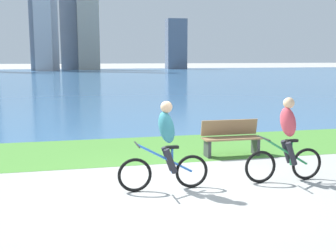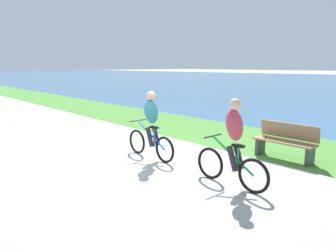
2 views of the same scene
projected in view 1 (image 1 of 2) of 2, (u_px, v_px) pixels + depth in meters
The scene contains 7 objects.
ground_plane at pixel (180, 189), 8.20m from camera, with size 300.00×300.00×0.00m, color #9E9E99.
grass_strip_bayside at pixel (144, 149), 11.75m from camera, with size 120.00×3.45×0.01m, color #478433.
bay_water_surface at pixel (82, 78), 50.73m from camera, with size 300.00×77.78×0.00m, color #386693.
cyclist_lead at pixel (166, 146), 8.05m from camera, with size 1.74×0.52×1.68m.
cyclist_trailing at pixel (286, 140), 8.60m from camera, with size 1.67×0.52×1.70m.
bench_near_path at pixel (231, 138), 10.96m from camera, with size 1.50×0.47×0.90m.
city_skyline_far_shore at pixel (65, 23), 78.65m from camera, with size 39.55×10.98×26.91m.
Camera 1 is at (-2.06, -7.63, 2.49)m, focal length 46.26 mm.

